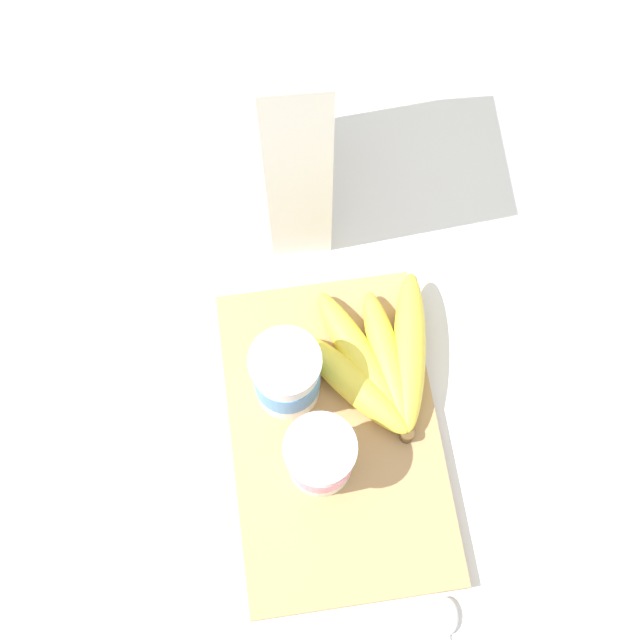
{
  "coord_description": "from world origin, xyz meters",
  "views": [
    {
      "loc": [
        -0.22,
        0.05,
        0.88
      ],
      "look_at": [
        0.11,
        0.0,
        0.07
      ],
      "focal_mm": 46.47,
      "sensor_mm": 36.0,
      "label": 1
    }
  ],
  "objects": [
    {
      "name": "banana_bunch",
      "position": [
        0.06,
        -0.06,
        0.04
      ],
      "size": [
        0.2,
        0.16,
        0.04
      ],
      "color": "yellow",
      "rests_on": "cutting_board"
    },
    {
      "name": "cutting_board",
      "position": [
        0.0,
        0.0,
        0.01
      ],
      "size": [
        0.35,
        0.22,
        0.02
      ],
      "primitive_type": "cube",
      "color": "tan",
      "rests_on": "ground_plane"
    },
    {
      "name": "ground_plane",
      "position": [
        0.0,
        0.0,
        0.0
      ],
      "size": [
        2.4,
        2.4,
        0.0
      ],
      "primitive_type": "plane",
      "color": "silver"
    },
    {
      "name": "yogurt_cup_front",
      "position": [
        -0.03,
        0.02,
        0.06
      ],
      "size": [
        0.07,
        0.07,
        0.08
      ],
      "color": "white",
      "rests_on": "cutting_board"
    },
    {
      "name": "cereal_box",
      "position": [
        0.31,
        0.0,
        0.15
      ],
      "size": [
        0.18,
        0.08,
        0.3
      ],
      "primitive_type": "cube",
      "rotation": [
        0.0,
        0.0,
        -0.05
      ],
      "color": "white",
      "rests_on": "ground_plane"
    },
    {
      "name": "yogurt_cup_back",
      "position": [
        0.05,
        0.04,
        0.07
      ],
      "size": [
        0.07,
        0.07,
        0.1
      ],
      "color": "white",
      "rests_on": "cutting_board"
    }
  ]
}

